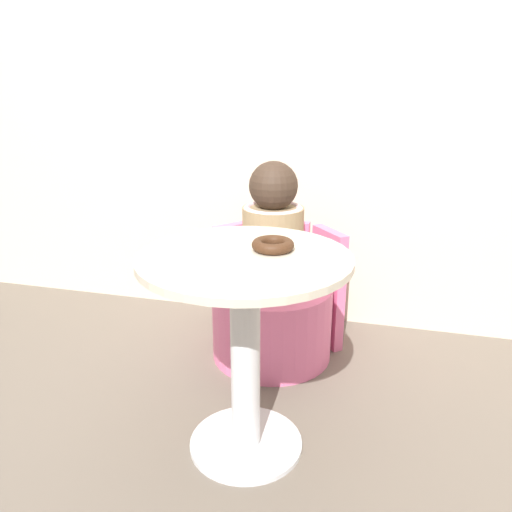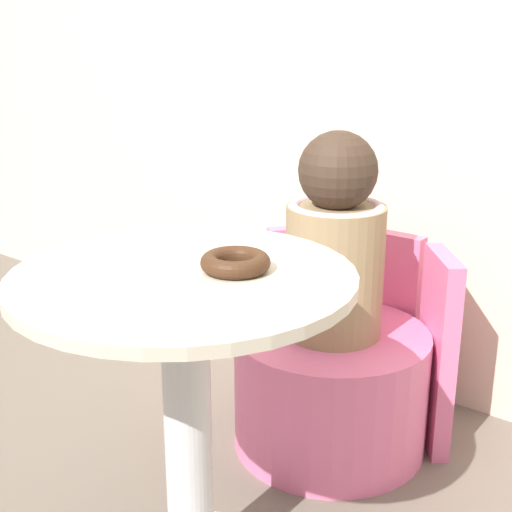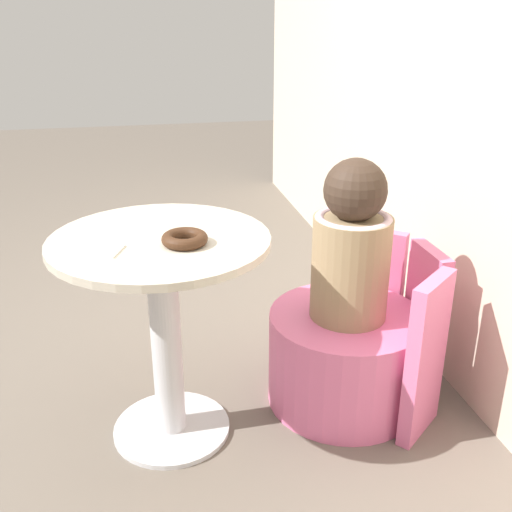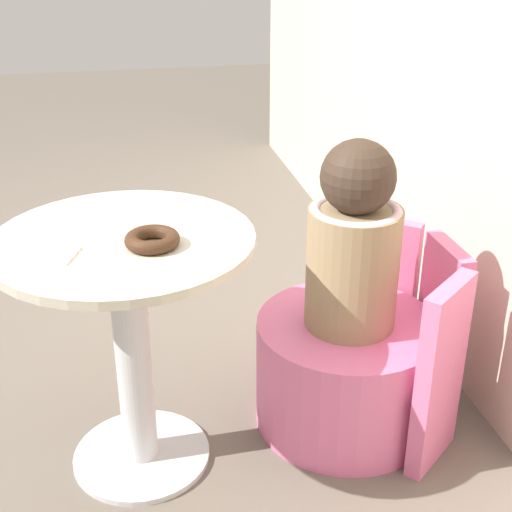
# 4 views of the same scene
# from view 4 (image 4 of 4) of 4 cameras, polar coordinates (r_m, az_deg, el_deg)

# --- Properties ---
(ground_plane) EXTENTS (12.00, 12.00, 0.00)m
(ground_plane) POSITION_cam_4_polar(r_m,az_deg,el_deg) (2.33, -9.04, -14.20)
(ground_plane) COLOR #665B51
(round_table) EXTENTS (0.69, 0.69, 0.73)m
(round_table) POSITION_cam_4_polar(r_m,az_deg,el_deg) (1.97, -10.10, -4.40)
(round_table) COLOR silver
(round_table) RESTS_ON ground_plane
(tub_chair) EXTENTS (0.56, 0.56, 0.36)m
(tub_chair) POSITION_cam_4_polar(r_m,az_deg,el_deg) (2.30, 7.17, -9.14)
(tub_chair) COLOR #DB6693
(tub_chair) RESTS_ON ground_plane
(booth_backrest) EXTENTS (0.66, 0.24, 0.59)m
(booth_backrest) POSITION_cam_4_polar(r_m,az_deg,el_deg) (2.31, 12.85, -5.97)
(booth_backrest) COLOR #DB6693
(booth_backrest) RESTS_ON ground_plane
(child_figure) EXTENTS (0.27, 0.27, 0.57)m
(child_figure) POSITION_cam_4_polar(r_m,az_deg,el_deg) (2.08, 7.83, 1.02)
(child_figure) COLOR #937A56
(child_figure) RESTS_ON tub_chair
(donut) EXTENTS (0.14, 0.14, 0.04)m
(donut) POSITION_cam_4_polar(r_m,az_deg,el_deg) (1.80, -8.30, 1.32)
(donut) COLOR #3D2314
(donut) RESTS_ON round_table
(paper_napkin) EXTENTS (0.13, 0.13, 0.01)m
(paper_napkin) POSITION_cam_4_polar(r_m,az_deg,el_deg) (1.80, -15.82, 0.10)
(paper_napkin) COLOR silver
(paper_napkin) RESTS_ON round_table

